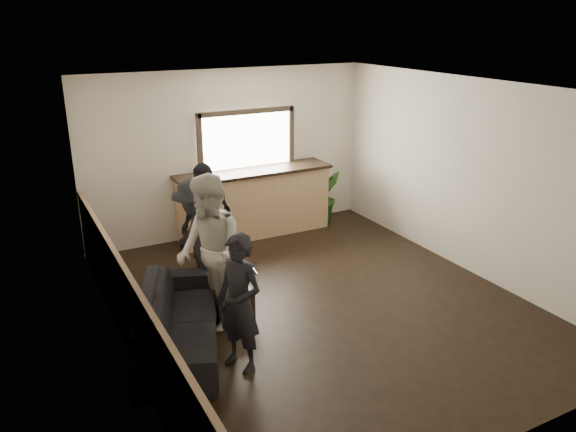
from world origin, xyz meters
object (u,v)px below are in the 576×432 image
bar_counter (254,198)px  cup_a (218,275)px  cup_b (244,283)px  person_c (197,241)px  person_b (209,253)px  sofa (179,319)px  coffee_table (230,296)px  potted_plant (326,196)px  person_d (207,220)px  person_a (239,303)px

bar_counter → cup_a: bearing=-125.0°
cup_b → person_c: person_c is taller
person_b → cup_b: bearing=102.2°
sofa → coffee_table: (0.83, 0.50, -0.14)m
bar_counter → cup_b: (-1.26, -2.46, -0.23)m
potted_plant → person_b: (-3.15, -2.50, 0.46)m
sofa → cup_b: (0.96, 0.34, 0.09)m
person_d → person_b: bearing=42.1°
person_c → person_d: (0.36, 0.64, 0.01)m
person_d → cup_a: bearing=48.5°
sofa → person_a: size_ratio=1.44×
person_c → cup_a: bearing=28.4°
coffee_table → person_d: bearing=84.0°
cup_a → person_a: bearing=-101.9°
potted_plant → person_c: size_ratio=0.58×
sofa → person_c: bearing=-11.2°
bar_counter → coffee_table: size_ratio=3.30×
cup_a → person_a: size_ratio=0.09×
cup_b → person_d: (-0.01, 1.27, 0.43)m
person_a → person_d: (0.50, 2.36, 0.08)m
person_b → person_a: bearing=-1.2°
coffee_table → person_a: size_ratio=0.54×
cup_a → potted_plant: (2.89, 2.05, 0.07)m
person_a → person_d: person_d is taller
sofa → person_a: bearing=-128.9°
cup_a → person_d: bearing=77.9°
sofa → person_a: person_a is taller
person_d → sofa: bearing=30.1°
potted_plant → person_a: (-3.19, -3.50, 0.28)m
cup_a → potted_plant: potted_plant is taller
cup_b → person_c: bearing=120.8°
bar_counter → person_a: size_ratio=1.77×
person_b → bar_counter: bearing=147.2°
coffee_table → person_c: bearing=117.8°
cup_a → person_d: 1.03m
person_c → person_b: bearing=-10.8°
cup_a → person_b: bearing=-120.1°
person_a → cup_a: bearing=142.6°
person_b → person_d: bearing=162.9°
sofa → person_c: size_ratio=1.33×
coffee_table → person_a: (-0.38, -1.25, 0.58)m
sofa → person_c: 1.24m
bar_counter → cup_b: size_ratio=27.40×
bar_counter → person_c: (-1.64, -1.83, 0.19)m
bar_counter → potted_plant: size_ratio=2.80×
person_a → person_d: bearing=142.6°
bar_counter → person_c: bearing=-131.9°
coffee_table → cup_a: 0.32m
potted_plant → cup_b: bearing=-138.1°
sofa → person_d: 1.94m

